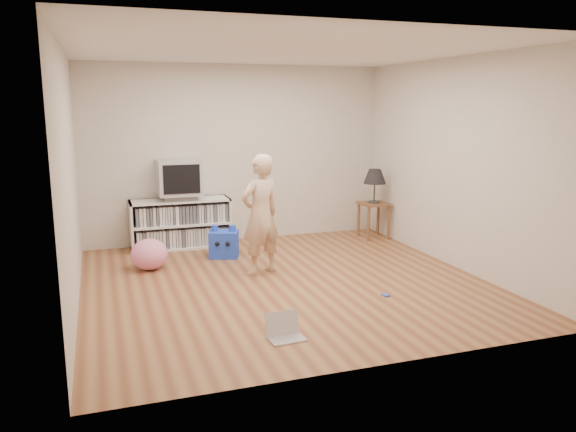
{
  "coord_description": "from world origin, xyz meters",
  "views": [
    {
      "loc": [
        -1.97,
        -5.91,
        2.03
      ],
      "look_at": [
        0.18,
        0.4,
        0.7
      ],
      "focal_mm": 35.0,
      "sensor_mm": 36.0,
      "label": 1
    }
  ],
  "objects_px": {
    "side_table": "(374,211)",
    "laptop": "(284,331)",
    "table_lamp": "(375,177)",
    "plush_pink": "(149,254)",
    "crt_tv": "(179,177)",
    "person": "(260,215)",
    "dvd_deck": "(180,197)",
    "plush_blue": "(224,244)",
    "media_unit": "(181,223)"
  },
  "relations": [
    {
      "from": "side_table",
      "to": "laptop",
      "type": "relative_size",
      "value": 1.67
    },
    {
      "from": "table_lamp",
      "to": "laptop",
      "type": "distance_m",
      "value": 4.1
    },
    {
      "from": "laptop",
      "to": "plush_pink",
      "type": "bearing_deg",
      "value": 106.09
    },
    {
      "from": "crt_tv",
      "to": "laptop",
      "type": "distance_m",
      "value": 3.65
    },
    {
      "from": "plush_pink",
      "to": "laptop",
      "type": "bearing_deg",
      "value": -69.69
    },
    {
      "from": "person",
      "to": "laptop",
      "type": "height_order",
      "value": "person"
    },
    {
      "from": "dvd_deck",
      "to": "plush_pink",
      "type": "xyz_separation_m",
      "value": [
        -0.54,
        -0.99,
        -0.54
      ]
    },
    {
      "from": "table_lamp",
      "to": "plush_blue",
      "type": "distance_m",
      "value": 2.56
    },
    {
      "from": "crt_tv",
      "to": "plush_blue",
      "type": "distance_m",
      "value": 1.19
    },
    {
      "from": "dvd_deck",
      "to": "laptop",
      "type": "xyz_separation_m",
      "value": [
        0.4,
        -3.51,
        -0.68
      ]
    },
    {
      "from": "plush_pink",
      "to": "dvd_deck",
      "type": "bearing_deg",
      "value": 61.43
    },
    {
      "from": "laptop",
      "to": "plush_blue",
      "type": "xyz_separation_m",
      "value": [
        0.07,
        2.79,
        0.13
      ]
    },
    {
      "from": "crt_tv",
      "to": "plush_pink",
      "type": "height_order",
      "value": "crt_tv"
    },
    {
      "from": "media_unit",
      "to": "person",
      "type": "distance_m",
      "value": 1.81
    },
    {
      "from": "media_unit",
      "to": "side_table",
      "type": "relative_size",
      "value": 2.55
    },
    {
      "from": "plush_blue",
      "to": "plush_pink",
      "type": "bearing_deg",
      "value": -145.64
    },
    {
      "from": "laptop",
      "to": "plush_pink",
      "type": "relative_size",
      "value": 0.72
    },
    {
      "from": "crt_tv",
      "to": "table_lamp",
      "type": "height_order",
      "value": "crt_tv"
    },
    {
      "from": "laptop",
      "to": "plush_blue",
      "type": "relative_size",
      "value": 0.73
    },
    {
      "from": "plush_pink",
      "to": "table_lamp",
      "type": "bearing_deg",
      "value": 10.22
    },
    {
      "from": "dvd_deck",
      "to": "crt_tv",
      "type": "height_order",
      "value": "crt_tv"
    },
    {
      "from": "media_unit",
      "to": "plush_blue",
      "type": "bearing_deg",
      "value": -57.43
    },
    {
      "from": "person",
      "to": "laptop",
      "type": "bearing_deg",
      "value": 59.56
    },
    {
      "from": "side_table",
      "to": "crt_tv",
      "type": "bearing_deg",
      "value": 172.76
    },
    {
      "from": "crt_tv",
      "to": "person",
      "type": "relative_size",
      "value": 0.41
    },
    {
      "from": "side_table",
      "to": "table_lamp",
      "type": "height_order",
      "value": "table_lamp"
    },
    {
      "from": "crt_tv",
      "to": "person",
      "type": "xyz_separation_m",
      "value": [
        0.73,
        -1.59,
        -0.29
      ]
    },
    {
      "from": "side_table",
      "to": "plush_blue",
      "type": "distance_m",
      "value": 2.45
    },
    {
      "from": "media_unit",
      "to": "side_table",
      "type": "distance_m",
      "value": 2.91
    },
    {
      "from": "side_table",
      "to": "plush_pink",
      "type": "xyz_separation_m",
      "value": [
        -3.42,
        -0.62,
        -0.22
      ]
    },
    {
      "from": "dvd_deck",
      "to": "table_lamp",
      "type": "height_order",
      "value": "table_lamp"
    },
    {
      "from": "table_lamp",
      "to": "laptop",
      "type": "bearing_deg",
      "value": -128.46
    },
    {
      "from": "plush_blue",
      "to": "person",
      "type": "bearing_deg",
      "value": -54.12
    },
    {
      "from": "media_unit",
      "to": "crt_tv",
      "type": "relative_size",
      "value": 2.33
    },
    {
      "from": "side_table",
      "to": "laptop",
      "type": "distance_m",
      "value": 4.02
    },
    {
      "from": "person",
      "to": "laptop",
      "type": "distance_m",
      "value": 2.05
    },
    {
      "from": "table_lamp",
      "to": "plush_pink",
      "type": "relative_size",
      "value": 1.13
    },
    {
      "from": "media_unit",
      "to": "dvd_deck",
      "type": "height_order",
      "value": "dvd_deck"
    },
    {
      "from": "media_unit",
      "to": "person",
      "type": "relative_size",
      "value": 0.96
    },
    {
      "from": "crt_tv",
      "to": "person",
      "type": "height_order",
      "value": "person"
    },
    {
      "from": "dvd_deck",
      "to": "side_table",
      "type": "distance_m",
      "value": 2.93
    },
    {
      "from": "side_table",
      "to": "person",
      "type": "bearing_deg",
      "value": -150.36
    },
    {
      "from": "person",
      "to": "side_table",
      "type": "bearing_deg",
      "value": -170.84
    },
    {
      "from": "laptop",
      "to": "plush_pink",
      "type": "distance_m",
      "value": 2.69
    },
    {
      "from": "media_unit",
      "to": "person",
      "type": "height_order",
      "value": "person"
    },
    {
      "from": "crt_tv",
      "to": "side_table",
      "type": "distance_m",
      "value": 2.97
    },
    {
      "from": "person",
      "to": "plush_pink",
      "type": "distance_m",
      "value": 1.5
    },
    {
      "from": "dvd_deck",
      "to": "person",
      "type": "xyz_separation_m",
      "value": [
        0.73,
        -1.6,
        -0.01
      ]
    },
    {
      "from": "media_unit",
      "to": "dvd_deck",
      "type": "distance_m",
      "value": 0.39
    },
    {
      "from": "media_unit",
      "to": "side_table",
      "type": "bearing_deg",
      "value": -7.61
    }
  ]
}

